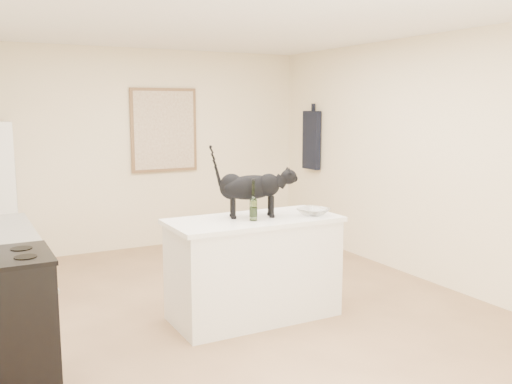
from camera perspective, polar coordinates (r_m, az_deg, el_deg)
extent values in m
plane|color=#A98159|center=(5.30, -2.24, -11.96)|extent=(5.50, 5.50, 0.00)
plane|color=white|center=(5.01, -2.43, 17.08)|extent=(5.50, 5.50, 0.00)
plane|color=#F6E5BF|center=(7.55, -11.45, 4.21)|extent=(4.50, 0.00, 4.50)
plane|color=#F6E5BF|center=(2.81, 22.86, -3.66)|extent=(4.50, 0.00, 4.50)
plane|color=#F6E5BF|center=(6.30, 16.47, 3.16)|extent=(0.00, 5.50, 5.50)
cube|color=white|center=(5.04, -0.24, -7.90)|extent=(1.44, 0.67, 0.86)
cube|color=white|center=(4.93, -0.24, -2.88)|extent=(1.50, 0.70, 0.04)
cube|color=black|center=(4.13, -24.03, -12.20)|extent=(0.60, 0.60, 0.90)
cube|color=brown|center=(7.60, -9.27, 6.18)|extent=(0.90, 0.03, 1.10)
cube|color=beige|center=(7.58, -9.22, 6.18)|extent=(0.82, 0.00, 1.02)
cube|color=black|center=(7.85, 5.63, 5.23)|extent=(0.08, 0.34, 0.80)
cylinder|color=#305321|center=(4.79, -0.27, -1.08)|extent=(0.09, 0.09, 0.31)
imported|color=white|center=(5.05, 5.83, -2.02)|extent=(0.35, 0.35, 0.07)
cube|color=white|center=(6.91, -23.47, 3.48)|extent=(0.01, 0.12, 0.16)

